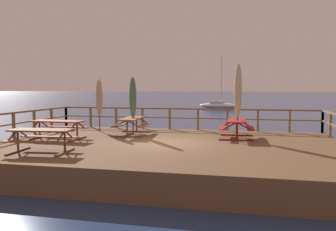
{
  "coord_description": "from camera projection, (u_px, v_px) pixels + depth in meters",
  "views": [
    {
      "loc": [
        2.96,
        -12.63,
        2.99
      ],
      "look_at": [
        0.0,
        0.68,
        1.89
      ],
      "focal_mm": 36.33,
      "sensor_mm": 36.0,
      "label": 1
    }
  ],
  "objects": [
    {
      "name": "picnic_table_mid_centre",
      "position": [
        132.0,
        122.0,
        15.36
      ],
      "size": [
        1.56,
        2.18,
        0.78
      ],
      "color": "brown",
      "rests_on": "wooden_deck"
    },
    {
      "name": "sailboat_distant",
      "position": [
        219.0,
        105.0,
        48.98
      ],
      "size": [
        6.23,
        3.15,
        7.72
      ],
      "color": "silver",
      "rests_on": "ground"
    },
    {
      "name": "picnic_table_front_left",
      "position": [
        58.0,
        125.0,
        14.03
      ],
      "size": [
        2.17,
        1.48,
        0.78
      ],
      "color": "#993819",
      "rests_on": "wooden_deck"
    },
    {
      "name": "picnic_table_back_left",
      "position": [
        237.0,
        125.0,
        14.24
      ],
      "size": [
        1.45,
        1.86,
        0.78
      ],
      "color": "maroon",
      "rests_on": "wooden_deck"
    },
    {
      "name": "picnic_table_mid_left",
      "position": [
        41.0,
        136.0,
        11.05
      ],
      "size": [
        2.1,
        1.57,
        0.78
      ],
      "color": "brown",
      "rests_on": "wooden_deck"
    },
    {
      "name": "ground_plane",
      "position": [
        164.0,
        165.0,
        13.17
      ],
      "size": [
        600.0,
        600.0,
        0.0
      ],
      "primitive_type": "plane",
      "color": "navy"
    },
    {
      "name": "patio_umbrella_short_front",
      "position": [
        238.0,
        91.0,
        14.09
      ],
      "size": [
        0.32,
        0.32,
        3.14
      ],
      "color": "#4C3828",
      "rests_on": "wooden_deck"
    },
    {
      "name": "railing_side_left",
      "position": [
        14.0,
        120.0,
        14.46
      ],
      "size": [
        0.1,
        8.89,
        1.09
      ],
      "color": "brown",
      "rests_on": "wooden_deck"
    },
    {
      "name": "railing_waterside_far",
      "position": [
        184.0,
        115.0,
        17.31
      ],
      "size": [
        13.29,
        0.1,
        1.09
      ],
      "color": "brown",
      "rests_on": "wooden_deck"
    },
    {
      "name": "patio_umbrella_tall_mid_left",
      "position": [
        133.0,
        98.0,
        15.28
      ],
      "size": [
        0.32,
        0.32,
        2.61
      ],
      "color": "#4C3828",
      "rests_on": "wooden_deck"
    },
    {
      "name": "wooden_deck",
      "position": [
        164.0,
        154.0,
        13.13
      ],
      "size": [
        13.49,
        9.09,
        0.89
      ],
      "primitive_type": "cube",
      "color": "brown",
      "rests_on": "ground"
    },
    {
      "name": "patio_umbrella_tall_front",
      "position": [
        99.0,
        98.0,
        16.46
      ],
      "size": [
        0.32,
        0.32,
        2.55
      ],
      "color": "#4C3828",
      "rests_on": "wooden_deck"
    }
  ]
}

